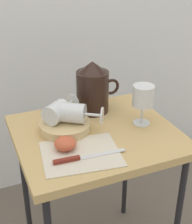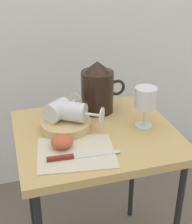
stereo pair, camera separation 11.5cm
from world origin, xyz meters
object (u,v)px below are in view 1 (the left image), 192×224
knife (79,158)px  wine_glass_tipped_near (57,112)px  wine_glass_upright (143,98)px  wine_glass_tipped_far (75,113)px  table (96,146)px  basket_tray (65,126)px  pitcher (93,91)px  apple_half_left (65,143)px

knife → wine_glass_tipped_near: bearing=91.0°
wine_glass_upright → wine_glass_tipped_far: bearing=169.4°
knife → wine_glass_tipped_far: bearing=74.5°
wine_glass_upright → knife: (-0.30, -0.13, -0.10)m
wine_glass_tipped_near → knife: (0.00, -0.22, -0.06)m
table → wine_glass_upright: (0.18, -0.01, 0.17)m
wine_glass_upright → wine_glass_tipped_near: wine_glass_upright is taller
basket_tray → knife: basket_tray is taller
pitcher → knife: pitcher is taller
wine_glass_tipped_near → basket_tray: bearing=-47.8°
wine_glass_tipped_near → apple_half_left: size_ratio=2.13×
basket_tray → wine_glass_tipped_near: wine_glass_tipped_near is taller
basket_tray → knife: 0.19m
pitcher → knife: bearing=-119.2°
wine_glass_tipped_far → table: bearing=-29.3°
wine_glass_tipped_near → wine_glass_upright: bearing=-15.1°
basket_tray → table: bearing=-26.7°
pitcher → knife: size_ratio=0.88×
knife → wine_glass_upright: bearing=24.1°
wine_glass_upright → wine_glass_tipped_far: size_ratio=0.96×
basket_tray → wine_glass_tipped_far: wine_glass_tipped_far is taller
wine_glass_tipped_far → apple_half_left: 0.14m
wine_glass_tipped_near → knife: bearing=-89.0°
pitcher → wine_glass_tipped_near: pitcher is taller
table → wine_glass_tipped_near: size_ratio=4.26×
basket_tray → apple_half_left: (-0.04, -0.12, 0.01)m
pitcher → wine_glass_upright: bearing=-53.2°
table → wine_glass_tipped_near: 0.19m
wine_glass_upright → table: bearing=177.2°
table → pitcher: (0.05, 0.16, 0.15)m
table → knife: bearing=-129.3°
pitcher → wine_glass_tipped_far: 0.17m
table → basket_tray: basket_tray is taller
wine_glass_tipped_near → wine_glass_tipped_far: bearing=-33.2°
table → basket_tray: 0.14m
pitcher → wine_glass_tipped_far: pitcher is taller
table → pitcher: pitcher is taller
table → apple_half_left: size_ratio=9.07×
knife → apple_half_left: bearing=106.1°
wine_glass_tipped_near → apple_half_left: 0.15m
basket_tray → wine_glass_upright: size_ratio=1.20×
apple_half_left → knife: 0.08m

